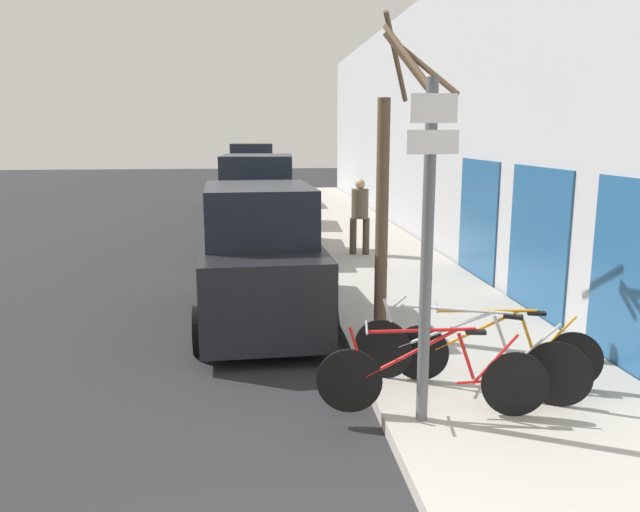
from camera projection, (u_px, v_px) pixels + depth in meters
name	position (u px, v px, depth m)	size (l,w,h in m)	color
ground_plane	(266.00, 264.00, 14.52)	(80.00, 80.00, 0.00)	#28282B
sidewalk_curb	(356.00, 239.00, 17.52)	(3.20, 32.00, 0.15)	#ADA89E
building_facade	(421.00, 125.00, 17.01)	(0.23, 32.00, 6.50)	#BCBCC1
signpost	(427.00, 246.00, 5.99)	(0.49, 0.14, 3.37)	#595B60
bicycle_0	(432.00, 377.00, 6.39)	(2.35, 0.54, 0.94)	black
bicycle_1	(466.00, 356.00, 6.96)	(2.31, 1.36, 0.98)	black
bicycle_2	(495.00, 352.00, 7.16)	(2.31, 0.71, 0.92)	black
parked_car_0	(259.00, 262.00, 9.82)	(2.13, 4.32, 2.23)	black
parked_car_1	(259.00, 211.00, 15.22)	(2.24, 4.25, 2.50)	#51565B
parked_car_2	(253.00, 195.00, 20.10)	(2.31, 4.63, 2.29)	gray
parked_car_3	(252.00, 179.00, 25.56)	(2.10, 4.17, 2.59)	navy
pedestrian_near	(360.00, 211.00, 14.78)	(0.46, 0.40, 1.80)	#4C3D2D
street_tree	(387.00, 190.00, 8.50)	(0.87, 2.03, 4.44)	brown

